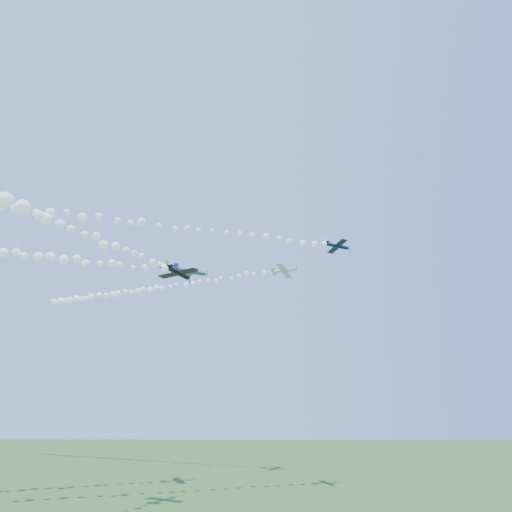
{
  "coord_description": "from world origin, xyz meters",
  "views": [
    {
      "loc": [
        5.67,
        -95.56,
        16.06
      ],
      "look_at": [
        3.83,
        -5.1,
        47.64
      ],
      "focal_mm": 30.0,
      "sensor_mm": 36.0,
      "label": 1
    }
  ],
  "objects_px": {
    "plane_white": "(284,271)",
    "plane_grey": "(191,272)",
    "plane_navy": "(337,246)",
    "plane_black": "(178,273)"
  },
  "relations": [
    {
      "from": "plane_navy",
      "to": "plane_black",
      "type": "xyz_separation_m",
      "value": [
        -31.97,
        -14.98,
        -10.58
      ]
    },
    {
      "from": "plane_white",
      "to": "plane_black",
      "type": "height_order",
      "value": "plane_white"
    },
    {
      "from": "plane_navy",
      "to": "plane_grey",
      "type": "distance_m",
      "value": 33.55
    },
    {
      "from": "plane_white",
      "to": "plane_grey",
      "type": "relative_size",
      "value": 0.93
    },
    {
      "from": "plane_black",
      "to": "plane_grey",
      "type": "bearing_deg",
      "value": 29.72
    },
    {
      "from": "plane_navy",
      "to": "plane_black",
      "type": "relative_size",
      "value": 0.89
    },
    {
      "from": "plane_grey",
      "to": "plane_black",
      "type": "distance_m",
      "value": 19.64
    },
    {
      "from": "plane_grey",
      "to": "plane_black",
      "type": "bearing_deg",
      "value": -109.48
    },
    {
      "from": "plane_white",
      "to": "plane_grey",
      "type": "xyz_separation_m",
      "value": [
        -22.22,
        -18.06,
        -5.71
      ]
    },
    {
      "from": "plane_white",
      "to": "plane_black",
      "type": "bearing_deg",
      "value": -97.05
    }
  ]
}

